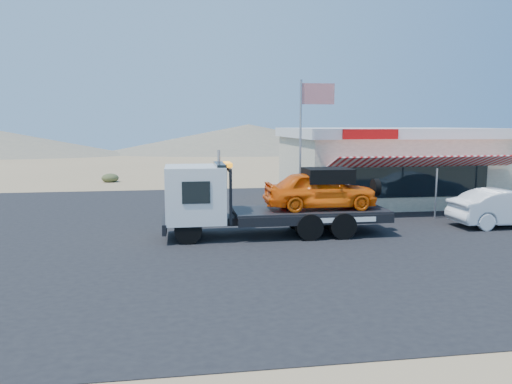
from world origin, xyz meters
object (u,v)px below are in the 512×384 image
jerky_store (384,164)px  flagpole (306,132)px  tow_truck (270,196)px  white_sedan (507,208)px

jerky_store → flagpole: size_ratio=1.73×
tow_truck → flagpole: flagpole is taller
jerky_store → white_sedan: bearing=-75.7°
white_sedan → jerky_store: jerky_store is taller
white_sedan → flagpole: (-7.55, 3.27, 2.99)m
jerky_store → flagpole: (-5.57, -4.47, 1.77)m
white_sedan → flagpole: 8.75m
white_sedan → jerky_store: bearing=14.0°
white_sedan → tow_truck: bearing=90.3°
tow_truck → jerky_store: bearing=45.4°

